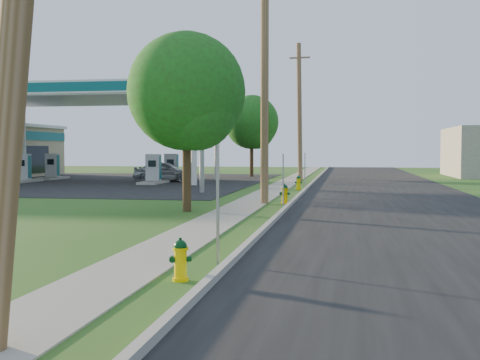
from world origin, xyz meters
name	(u,v)px	position (x,y,z in m)	size (l,w,h in m)	color
ground_plane	(123,330)	(0.00, 0.00, 0.00)	(140.00, 140.00, 0.00)	#1D5413
road	(417,229)	(4.50, 10.00, 0.01)	(8.00, 120.00, 0.02)	black
curb	(270,224)	(0.50, 10.00, 0.07)	(0.15, 120.00, 0.15)	#9C9A90
sidewalk	(209,224)	(-1.25, 10.00, 0.01)	(1.50, 120.00, 0.03)	gray
forecourt	(72,181)	(-16.00, 32.00, 0.01)	(26.00, 28.00, 0.02)	black
utility_pole_mid	(265,79)	(-0.60, 17.00, 4.95)	(1.40, 0.32, 9.80)	brown
utility_pole_far	(299,112)	(-0.60, 35.00, 4.80)	(1.40, 0.32, 9.50)	brown
sign_post_near	(218,211)	(0.25, 4.20, 1.00)	(0.05, 0.04, 2.00)	gray
sign_post_mid	(283,180)	(0.25, 16.00, 1.00)	(0.05, 0.04, 2.00)	gray
sign_post_far	(305,170)	(0.25, 28.20, 1.00)	(0.05, 0.04, 2.00)	gray
gas_canopy	(99,95)	(-14.00, 32.00, 5.90)	(18.18, 9.18, 6.40)	silver
fuel_pump_nw	(23,172)	(-18.50, 30.00, 0.72)	(1.20, 3.20, 1.90)	#9C9A90
fuel_pump_ne	(153,173)	(-9.50, 30.00, 0.72)	(1.20, 3.20, 1.90)	#9C9A90
fuel_pump_sw	(52,170)	(-18.50, 34.00, 0.72)	(1.20, 3.20, 1.90)	#9C9A90
fuel_pump_se	(171,170)	(-9.50, 34.00, 0.72)	(1.20, 3.20, 1.90)	#9C9A90
price_pylon	(202,84)	(-4.50, 22.50, 5.43)	(0.34, 2.04, 6.85)	gray
tree_verge	(189,96)	(-2.78, 13.51, 4.02)	(4.12, 4.12, 6.24)	#3D2816
tree_lot	(253,124)	(-4.79, 40.96, 4.23)	(4.34, 4.34, 6.57)	#3D2816
hydrant_near	(180,260)	(-0.05, 2.70, 0.35)	(0.37, 0.33, 0.71)	#FCD001
hydrant_mid	(285,194)	(0.19, 17.22, 0.40)	(0.42, 0.37, 0.81)	#E1AC00
hydrant_far	(299,183)	(0.08, 25.73, 0.39)	(0.41, 0.37, 0.80)	#DCC301
car_silver	(165,171)	(-9.51, 32.55, 0.71)	(1.68, 4.19, 1.43)	#A7AAAE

